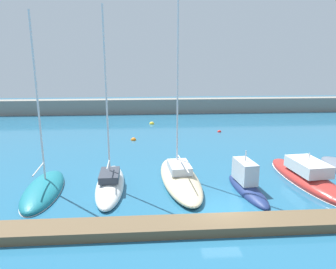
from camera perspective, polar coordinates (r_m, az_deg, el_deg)
name	(u,v)px	position (r m, az deg, el deg)	size (l,w,h in m)	color
ground_plane	(220,211)	(21.06, 9.39, -13.43)	(120.00, 120.00, 0.00)	#236084
dock_pier	(229,224)	(19.09, 10.98, -15.61)	(29.99, 1.83, 0.56)	brown
breakwater_seawall	(172,106)	(55.56, 0.72, 5.18)	(108.00, 2.12, 2.49)	gray
sailboat_teal_nearest	(43,190)	(24.98, -21.51, -9.21)	(2.87, 7.72, 13.06)	#19707F
sailboat_white_second	(110,184)	(24.31, -10.37, -8.73)	(2.23, 8.16, 13.39)	white
sailboat_sand_third	(180,177)	(24.96, 2.16, -7.70)	(3.49, 9.99, 17.89)	beige
motorboat_navy_fourth	(246,183)	(24.18, 13.94, -8.54)	(2.15, 6.30, 3.31)	navy
motorboat_red_fifth	(306,177)	(27.38, 23.64, -6.99)	(3.53, 10.04, 2.78)	#B72D28
mooring_buoy_orange	(133,140)	(37.60, -6.24, -1.03)	(0.65, 0.65, 0.65)	orange
mooring_buoy_yellow	(152,124)	(46.43, -2.92, 1.89)	(0.72, 0.72, 0.72)	yellow
mooring_buoy_red	(219,132)	(42.01, 9.22, 0.45)	(0.50, 0.50, 0.50)	red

